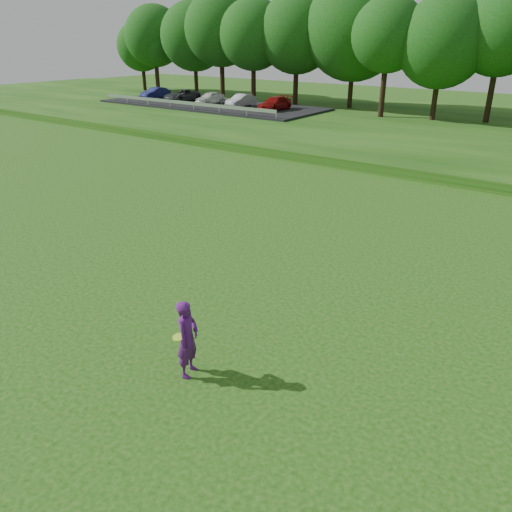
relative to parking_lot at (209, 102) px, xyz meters
The scene contains 6 objects.
ground 40.64m from the parking_lot, 53.86° to the right, with size 140.00×140.00×0.00m, color #13420C.
berm 24.00m from the parking_lot, ahead, with size 130.00×30.00×0.60m, color #13420C.
walking_path 27.19m from the parking_lot, 28.13° to the right, with size 130.00×1.60×0.04m, color gray.
treeline 25.51m from the parking_lot, 12.22° to the left, with size 104.00×7.00×15.00m, color #134710, non-canonical shape.
parking_lot is the anchor object (origin of this frame).
woman 43.72m from the parking_lot, 49.73° to the right, with size 0.64×0.79×1.89m.
Camera 1 is at (11.16, -7.35, 7.21)m, focal length 35.00 mm.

